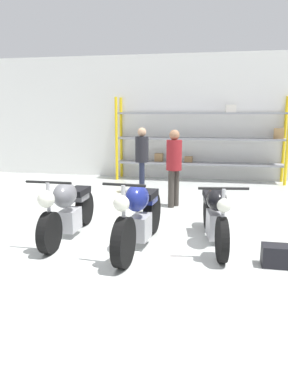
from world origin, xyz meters
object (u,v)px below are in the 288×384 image
Objects in this scene: shelving_rack at (201,138)px; motorcycle_blue at (139,216)px; toolbox at (279,256)px; motorcycle_grey at (68,208)px; person_browsing at (174,162)px; motorcycle_black at (215,213)px; person_near_rack at (142,155)px.

shelving_rack is 5.85m from motorcycle_blue.
toolbox is (1.90, -0.32, -0.34)m from motorcycle_blue.
shelving_rack is at bearing 178.59° from motorcycle_blue.
person_browsing reaches higher than motorcycle_grey.
person_browsing is (1.40, 2.31, 0.46)m from motorcycle_grey.
motorcycle_grey is at bearing -108.05° from shelving_rack.
person_browsing is at bearing 149.16° from motorcycle_grey.
shelving_rack is 3.25m from person_browsing.
toolbox is (0.83, -0.73, -0.33)m from motorcycle_black.
person_browsing reaches higher than person_near_rack.
motorcycle_blue is at bearing -77.17° from motorcycle_black.
person_browsing is 1.48m from person_near_rack.
motorcycle_blue is (-0.61, -5.77, -0.74)m from shelving_rack.
shelving_rack reaches higher than motorcycle_blue.
motorcycle_black is at bearing 106.80° from person_near_rack.
motorcycle_grey reaches higher than toolbox.
motorcycle_blue is 1.96m from toolbox.
motorcycle_grey is at bearing 85.79° from person_browsing.
motorcycle_grey is 0.94× the size of motorcycle_blue.
person_browsing is 3.65× the size of toolbox.
motorcycle_blue reaches higher than toolbox.
motorcycle_black is at bearing -85.12° from shelving_rack.
motorcycle_grey is 3.16m from toolbox.
shelving_rack reaches higher than toolbox.
shelving_rack is 6.32m from toolbox.
motorcycle_black is 1.16m from toolbox.
motorcycle_grey is 2.74m from person_browsing.
motorcycle_blue is at bearing 78.43° from motorcycle_grey.
person_near_rack is at bearing -160.29° from motorcycle_black.
toolbox is (3.09, -0.57, -0.34)m from motorcycle_grey.
person_browsing is at bearing -97.19° from shelving_rack.
shelving_rack is 3.00× the size of person_browsing.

